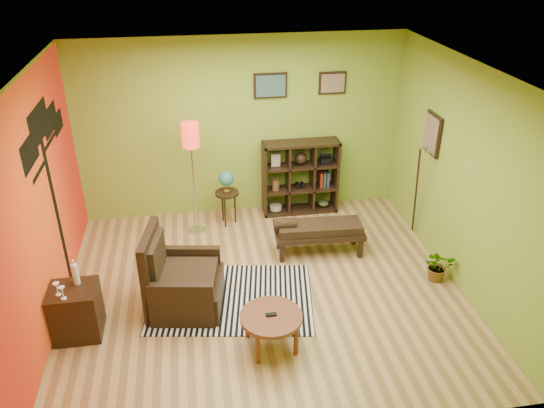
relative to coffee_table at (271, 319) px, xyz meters
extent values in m
plane|color=tan|center=(0.06, 1.01, -0.36)|extent=(5.00, 5.00, 0.00)
cube|color=#84A633|center=(0.06, 3.26, 1.04)|extent=(5.00, 0.04, 2.80)
cube|color=#84A633|center=(0.06, -1.24, 1.04)|extent=(5.00, 0.04, 2.80)
cube|color=#84A633|center=(-2.44, 1.01, 1.04)|extent=(0.04, 4.50, 2.80)
cube|color=#84A633|center=(2.56, 1.01, 1.04)|extent=(0.04, 4.50, 2.80)
cube|color=white|center=(0.06, 1.01, 2.44)|extent=(5.00, 4.50, 0.04)
cube|color=#DB4412|center=(-2.42, 1.01, 1.04)|extent=(0.01, 4.45, 2.75)
cube|color=black|center=(-2.40, 1.56, 0.69)|extent=(0.01, 0.14, 2.10)
cube|color=black|center=(-2.40, 1.06, 1.69)|extent=(0.01, 0.65, 0.32)
cube|color=black|center=(-2.40, 1.61, 1.82)|extent=(0.01, 0.85, 0.40)
cube|color=black|center=(-2.40, 2.11, 1.69)|extent=(0.01, 0.70, 0.32)
cube|color=black|center=(-2.40, 2.46, 1.54)|extent=(0.01, 0.50, 0.26)
cube|color=black|center=(0.51, 3.23, 1.69)|extent=(0.50, 0.03, 0.38)
cube|color=#49756D|center=(0.51, 3.21, 1.69)|extent=(0.44, 0.01, 0.32)
cube|color=black|center=(1.46, 3.23, 1.69)|extent=(0.42, 0.03, 0.34)
cube|color=gray|center=(1.46, 3.21, 1.69)|extent=(0.36, 0.01, 0.28)
cube|color=black|center=(2.53, 1.91, 1.29)|extent=(0.03, 0.44, 0.56)
cube|color=gray|center=(2.51, 1.91, 1.29)|extent=(0.01, 0.38, 0.50)
cylinder|color=black|center=(2.41, 1.91, 0.42)|extent=(0.23, 0.34, 1.46)
cone|color=silver|center=(2.41, 1.76, 1.16)|extent=(0.08, 0.09, 0.16)
cube|color=silver|center=(-0.36, 0.91, -0.36)|extent=(2.21, 1.72, 0.01)
cylinder|color=brown|center=(0.00, 0.00, 0.03)|extent=(0.69, 0.69, 0.05)
cylinder|color=brown|center=(0.18, 0.24, -0.18)|extent=(0.05, 0.05, 0.37)
cylinder|color=brown|center=(-0.24, 0.18, -0.18)|extent=(0.05, 0.05, 0.37)
cylinder|color=brown|center=(0.24, -0.18, -0.18)|extent=(0.05, 0.05, 0.37)
cylinder|color=brown|center=(-0.18, -0.24, -0.18)|extent=(0.05, 0.05, 0.37)
cube|color=black|center=(0.00, 0.00, 0.07)|extent=(0.12, 0.05, 0.02)
cube|color=black|center=(-0.90, 0.85, -0.17)|extent=(0.95, 0.94, 0.38)
cube|color=black|center=(-1.29, 0.91, 0.16)|extent=(0.23, 0.82, 1.04)
cube|color=black|center=(-0.96, 0.47, -0.06)|extent=(0.76, 0.22, 0.60)
cube|color=black|center=(-0.83, 1.23, -0.06)|extent=(0.76, 0.22, 0.60)
cube|color=tan|center=(-0.87, 0.84, 0.08)|extent=(0.76, 0.74, 0.13)
cube|color=tan|center=(-1.22, 0.90, 0.35)|extent=(0.18, 0.61, 0.47)
cube|color=black|center=(-2.14, 0.55, -0.05)|extent=(0.52, 0.48, 0.62)
cylinder|color=white|center=(-2.09, 0.65, 0.38)|extent=(0.07, 0.07, 0.25)
cylinder|color=white|center=(-2.09, 0.65, 0.54)|extent=(0.02, 0.02, 0.07)
cylinder|color=white|center=(-2.26, 0.47, 0.26)|extent=(0.06, 0.06, 0.01)
cylinder|color=white|center=(-2.26, 0.47, 0.31)|extent=(0.01, 0.01, 0.09)
cone|color=white|center=(-2.26, 0.47, 0.38)|extent=(0.07, 0.07, 0.06)
cylinder|color=white|center=(-2.19, 0.39, 0.26)|extent=(0.06, 0.06, 0.01)
cylinder|color=white|center=(-2.19, 0.39, 0.31)|extent=(0.01, 0.01, 0.09)
cone|color=white|center=(-2.19, 0.39, 0.38)|extent=(0.07, 0.07, 0.06)
cylinder|color=silver|center=(-0.72, 2.65, -0.35)|extent=(0.26, 0.26, 0.03)
cylinder|color=silver|center=(-0.72, 2.65, 0.44)|extent=(0.02, 0.02, 1.61)
cylinder|color=red|center=(-0.72, 2.65, 1.19)|extent=(0.25, 0.25, 0.35)
cylinder|color=black|center=(-0.23, 2.81, 0.17)|extent=(0.37, 0.37, 0.04)
cylinder|color=black|center=(-0.12, 2.82, -0.11)|extent=(0.03, 0.03, 0.51)
cylinder|color=black|center=(-0.30, 2.91, -0.11)|extent=(0.03, 0.03, 0.51)
cylinder|color=black|center=(-0.28, 2.70, -0.11)|extent=(0.03, 0.03, 0.51)
cylinder|color=gold|center=(-0.23, 2.81, 0.20)|extent=(0.09, 0.09, 0.02)
cylinder|color=gold|center=(-0.23, 2.81, 0.26)|extent=(0.01, 0.01, 0.09)
sphere|color=#1966B5|center=(-0.23, 2.81, 0.41)|extent=(0.23, 0.23, 0.23)
cube|color=black|center=(0.38, 3.04, 0.24)|extent=(0.04, 0.35, 1.20)
cube|color=black|center=(1.54, 3.04, 0.24)|extent=(0.04, 0.35, 1.20)
cube|color=black|center=(0.96, 3.04, -0.34)|extent=(1.20, 0.35, 0.04)
cube|color=black|center=(0.96, 3.04, 0.82)|extent=(1.20, 0.35, 0.04)
cube|color=black|center=(0.76, 3.04, 0.24)|extent=(0.03, 0.33, 1.12)
cube|color=black|center=(1.16, 3.04, 0.24)|extent=(0.03, 0.33, 1.12)
cube|color=black|center=(0.96, 3.04, 0.04)|extent=(1.12, 0.33, 0.03)
cube|color=black|center=(0.96, 3.04, 0.44)|extent=(1.12, 0.33, 0.03)
cylinder|color=#BCAC92|center=(0.56, 3.04, -0.27)|extent=(0.20, 0.20, 0.07)
sphere|color=black|center=(0.96, 3.04, 0.57)|extent=(0.20, 0.20, 0.20)
cube|color=black|center=(1.36, 3.04, 0.51)|extent=(0.18, 0.15, 0.10)
cylinder|color=black|center=(0.92, 3.04, 0.11)|extent=(0.06, 0.12, 0.06)
cylinder|color=black|center=(1.00, 3.04, 0.11)|extent=(0.06, 0.12, 0.06)
ellipsoid|color=#384C26|center=(1.36, 3.04, -0.26)|extent=(0.18, 0.18, 0.09)
cylinder|color=brown|center=(0.56, 3.04, 0.14)|extent=(0.12, 0.12, 0.18)
cube|color=#BCAC92|center=(0.56, 3.04, 0.56)|extent=(0.14, 0.03, 0.20)
cube|color=maroon|center=(1.29, 3.04, 0.18)|extent=(0.04, 0.18, 0.26)
cube|color=#1E4C1E|center=(1.35, 3.04, 0.18)|extent=(0.04, 0.18, 0.26)
cube|color=navy|center=(1.40, 3.04, 0.18)|extent=(0.04, 0.18, 0.26)
cube|color=black|center=(0.98, 1.76, -0.05)|extent=(1.28, 0.52, 0.07)
cube|color=tan|center=(0.98, 1.76, 0.05)|extent=(1.19, 0.46, 0.13)
cylinder|color=tan|center=(0.48, 1.79, 0.14)|extent=(0.32, 0.18, 0.16)
cube|color=black|center=(1.54, 1.91, -0.22)|extent=(0.07, 0.07, 0.28)
cube|color=black|center=(0.43, 1.97, -0.22)|extent=(0.07, 0.07, 0.28)
cube|color=black|center=(1.52, 1.55, -0.22)|extent=(0.07, 0.07, 0.28)
cube|color=black|center=(0.41, 1.61, -0.22)|extent=(0.07, 0.07, 0.28)
imported|color=#26661E|center=(2.36, 0.88, -0.20)|extent=(0.45, 0.49, 0.33)
camera|label=1|loc=(-0.72, -4.45, 3.80)|focal=35.00mm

